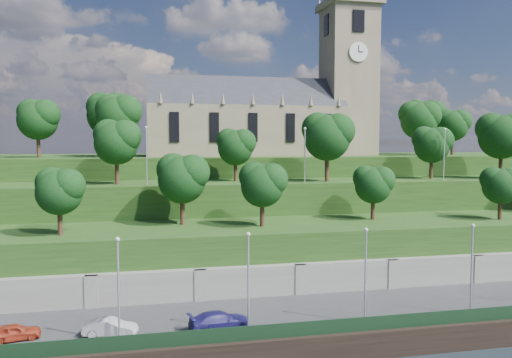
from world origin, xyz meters
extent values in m
plane|color=black|center=(0.00, 0.00, 0.00)|extent=(320.00, 320.00, 0.00)
cube|color=#2D2D30|center=(0.00, 6.00, 1.00)|extent=(160.00, 12.00, 2.00)
cube|color=black|center=(0.00, -0.05, 1.10)|extent=(160.00, 0.50, 2.20)
cube|color=black|center=(0.00, 0.60, 2.60)|extent=(160.00, 0.10, 1.20)
cube|color=slate|center=(0.00, 12.00, 2.50)|extent=(160.00, 2.00, 5.00)
cube|color=slate|center=(-25.00, 11.20, 2.50)|extent=(1.20, 0.60, 5.00)
cube|color=slate|center=(-15.00, 11.20, 2.50)|extent=(1.20, 0.60, 5.00)
cube|color=slate|center=(-5.00, 11.20, 2.50)|extent=(1.20, 0.60, 5.00)
cube|color=slate|center=(5.00, 11.20, 2.50)|extent=(1.20, 0.60, 5.00)
cube|color=slate|center=(15.00, 11.20, 2.50)|extent=(1.20, 0.60, 5.00)
cube|color=#1D3B13|center=(0.00, 18.00, 4.00)|extent=(160.00, 12.00, 8.00)
cube|color=#1D3B13|center=(0.00, 29.00, 6.00)|extent=(160.00, 10.00, 12.00)
cube|color=#1D3B13|center=(0.00, 50.00, 7.50)|extent=(160.00, 32.00, 15.00)
cube|color=#71654F|center=(-4.00, 46.00, 19.00)|extent=(32.00, 12.00, 8.00)
cube|color=#24262C|center=(-4.00, 46.00, 23.00)|extent=(32.00, 10.18, 10.18)
cone|color=#71654F|center=(-18.00, 40.00, 23.90)|extent=(0.70, 0.70, 1.80)
cone|color=#71654F|center=(-13.33, 40.00, 23.90)|extent=(0.70, 0.70, 1.80)
cone|color=#71654F|center=(-8.67, 40.00, 23.90)|extent=(0.70, 0.70, 1.80)
cone|color=#71654F|center=(-4.00, 40.00, 23.90)|extent=(0.70, 0.70, 1.80)
cone|color=#71654F|center=(0.67, 40.00, 23.90)|extent=(0.70, 0.70, 1.80)
cone|color=#71654F|center=(5.33, 40.00, 23.90)|extent=(0.70, 0.70, 1.80)
cone|color=#71654F|center=(10.00, 40.00, 23.90)|extent=(0.70, 0.70, 1.80)
cube|color=black|center=(-16.00, 39.92, 19.50)|extent=(1.40, 0.25, 4.50)
cube|color=black|center=(-10.00, 39.92, 19.50)|extent=(1.40, 0.25, 4.50)
cube|color=black|center=(-4.00, 39.92, 19.50)|extent=(1.40, 0.25, 4.50)
cube|color=black|center=(2.00, 39.92, 19.50)|extent=(1.40, 0.25, 4.50)
cube|color=black|center=(8.00, 39.92, 19.50)|extent=(1.40, 0.25, 4.50)
cube|color=#71654F|center=(14.00, 46.00, 27.50)|extent=(8.00, 8.00, 25.00)
cube|color=#71654F|center=(14.00, 46.00, 40.60)|extent=(9.20, 9.20, 1.20)
cone|color=#71654F|center=(10.00, 50.00, 41.80)|extent=(0.80, 0.80, 1.60)
cone|color=#71654F|center=(18.00, 50.00, 41.80)|extent=(0.80, 0.80, 1.60)
cube|color=black|center=(14.00, 41.92, 37.00)|extent=(2.00, 0.25, 3.50)
cube|color=black|center=(14.00, 50.08, 37.00)|extent=(2.00, 0.25, 3.50)
cube|color=black|center=(9.92, 46.00, 37.00)|extent=(0.25, 2.00, 3.50)
cube|color=black|center=(18.08, 46.00, 37.00)|extent=(0.25, 2.00, 3.50)
cylinder|color=white|center=(14.00, 41.88, 32.00)|extent=(3.20, 0.30, 3.20)
cylinder|color=white|center=(18.12, 46.00, 32.00)|extent=(0.30, 3.20, 3.20)
cube|color=black|center=(14.00, 41.70, 32.50)|extent=(0.12, 0.05, 1.10)
cube|color=black|center=(14.40, 41.70, 32.00)|extent=(0.80, 0.05, 0.12)
cylinder|color=#331E13|center=(-28.37, 16.00, 9.46)|extent=(0.49, 0.49, 2.91)
sphere|color=black|center=(-28.37, 16.00, 12.27)|extent=(4.53, 4.53, 4.53)
sphere|color=black|center=(-27.47, 15.55, 12.95)|extent=(3.40, 3.40, 3.40)
sphere|color=black|center=(-29.16, 16.57, 13.18)|extent=(3.17, 3.17, 3.17)
cylinder|color=#331E13|center=(-16.12, 20.00, 9.72)|extent=(0.51, 0.51, 3.44)
sphere|color=black|center=(-16.12, 20.00, 13.05)|extent=(5.36, 5.36, 5.36)
sphere|color=black|center=(-15.05, 19.46, 13.86)|extent=(4.02, 4.02, 4.02)
sphere|color=black|center=(-17.06, 20.67, 14.12)|extent=(3.75, 3.75, 3.75)
cylinder|color=#331E13|center=(-7.64, 17.00, 9.52)|extent=(0.50, 0.50, 3.05)
sphere|color=black|center=(-7.64, 17.00, 12.47)|extent=(4.74, 4.74, 4.74)
sphere|color=black|center=(-6.69, 16.53, 13.18)|extent=(3.56, 3.56, 3.56)
sphere|color=black|center=(-8.47, 17.59, 13.42)|extent=(3.32, 3.32, 3.32)
cylinder|color=#331E13|center=(6.30, 19.00, 9.39)|extent=(0.48, 0.48, 2.78)
sphere|color=black|center=(6.30, 19.00, 12.08)|extent=(4.33, 4.33, 4.33)
sphere|color=black|center=(7.17, 18.57, 12.73)|extent=(3.25, 3.25, 3.25)
sphere|color=black|center=(5.55, 19.54, 12.95)|extent=(3.03, 3.03, 3.03)
cylinder|color=#331E13|center=(21.21, 16.00, 9.35)|extent=(0.48, 0.48, 2.71)
sphere|color=black|center=(21.21, 16.00, 11.97)|extent=(4.21, 4.21, 4.21)
sphere|color=black|center=(22.05, 15.58, 12.60)|extent=(3.16, 3.16, 3.16)
sphere|color=black|center=(20.47, 16.53, 12.82)|extent=(2.95, 2.95, 2.95)
cylinder|color=#331E13|center=(-23.65, 28.00, 13.74)|extent=(0.51, 0.51, 3.48)
sphere|color=black|center=(-23.65, 28.00, 17.10)|extent=(5.41, 5.41, 5.41)
sphere|color=black|center=(-22.56, 27.46, 17.91)|extent=(4.06, 4.06, 4.06)
sphere|color=black|center=(-24.59, 28.68, 18.18)|extent=(3.79, 3.79, 3.79)
cylinder|color=#331E13|center=(-8.43, 30.00, 13.53)|extent=(0.50, 0.50, 3.06)
sphere|color=black|center=(-8.43, 30.00, 16.48)|extent=(4.75, 4.75, 4.75)
sphere|color=black|center=(-7.48, 29.52, 17.20)|extent=(3.57, 3.57, 3.57)
sphere|color=black|center=(-9.26, 30.59, 17.43)|extent=(3.33, 3.33, 3.33)
cylinder|color=#331E13|center=(3.39, 27.00, 13.98)|extent=(0.54, 0.54, 3.96)
sphere|color=black|center=(3.39, 27.00, 17.81)|extent=(6.16, 6.16, 6.16)
sphere|color=black|center=(4.62, 26.38, 18.73)|extent=(4.62, 4.62, 4.62)
sphere|color=black|center=(2.31, 27.77, 19.04)|extent=(4.31, 4.31, 4.31)
cylinder|color=#331E13|center=(19.91, 29.00, 13.62)|extent=(0.50, 0.50, 3.24)
sphere|color=black|center=(19.91, 29.00, 16.76)|extent=(5.04, 5.04, 5.04)
sphere|color=black|center=(20.92, 28.50, 17.51)|extent=(3.78, 3.78, 3.78)
sphere|color=black|center=(19.03, 29.63, 17.76)|extent=(3.53, 3.53, 3.53)
cylinder|color=#331E13|center=(29.67, 27.00, 14.04)|extent=(0.54, 0.54, 4.07)
sphere|color=black|center=(29.67, 27.00, 17.98)|extent=(6.34, 6.34, 6.34)
sphere|color=black|center=(28.56, 27.79, 19.24)|extent=(4.44, 4.44, 4.44)
cylinder|color=#331E13|center=(-35.56, 42.00, 16.84)|extent=(0.52, 0.52, 3.69)
sphere|color=black|center=(-35.56, 42.00, 20.41)|extent=(5.74, 5.74, 5.74)
sphere|color=black|center=(-34.41, 41.43, 21.27)|extent=(4.30, 4.30, 4.30)
sphere|color=black|center=(-36.56, 42.72, 21.56)|extent=(4.02, 4.02, 4.02)
cylinder|color=#331E13|center=(-26.05, 48.00, 17.23)|extent=(0.56, 0.56, 4.45)
sphere|color=black|center=(-26.05, 48.00, 21.53)|extent=(6.92, 6.92, 6.92)
sphere|color=black|center=(-24.67, 47.31, 22.57)|extent=(5.19, 5.19, 5.19)
sphere|color=black|center=(-27.26, 48.87, 22.91)|extent=(4.85, 4.85, 4.85)
cylinder|color=#331E13|center=(-24.18, 40.00, 17.00)|extent=(0.54, 0.54, 3.99)
sphere|color=black|center=(-24.18, 40.00, 20.86)|extent=(6.21, 6.21, 6.21)
sphere|color=black|center=(-22.94, 39.38, 21.79)|extent=(4.66, 4.66, 4.66)
sphere|color=black|center=(-25.27, 40.78, 22.10)|extent=(4.35, 4.35, 4.35)
cylinder|color=#331E13|center=(25.27, 42.00, 16.99)|extent=(0.54, 0.54, 3.99)
sphere|color=black|center=(25.27, 42.00, 20.85)|extent=(6.20, 6.20, 6.20)
sphere|color=black|center=(26.51, 41.38, 21.78)|extent=(4.65, 4.65, 4.65)
sphere|color=black|center=(24.18, 42.78, 22.09)|extent=(4.34, 4.34, 4.34)
cylinder|color=#331E13|center=(30.86, 50.00, 17.22)|extent=(0.56, 0.56, 4.45)
sphere|color=black|center=(30.86, 50.00, 21.52)|extent=(6.91, 6.91, 6.91)
sphere|color=black|center=(32.24, 49.31, 22.56)|extent=(5.19, 5.19, 5.19)
sphere|color=black|center=(29.65, 50.86, 22.90)|extent=(4.84, 4.84, 4.84)
cylinder|color=#331E13|center=(33.00, 44.00, 16.76)|extent=(0.52, 0.52, 3.51)
sphere|color=black|center=(33.00, 44.00, 20.15)|extent=(5.47, 5.47, 5.47)
sphere|color=black|center=(34.10, 43.45, 20.97)|extent=(4.10, 4.10, 4.10)
sphere|color=black|center=(32.05, 44.68, 21.25)|extent=(3.83, 3.83, 3.83)
cylinder|color=#B2B2B7|center=(-22.00, 2.50, 5.89)|extent=(0.16, 0.16, 7.78)
sphere|color=silver|center=(-22.00, 2.50, 9.90)|extent=(0.36, 0.36, 0.36)
cylinder|color=#B2B2B7|center=(-12.00, 2.50, 5.89)|extent=(0.16, 0.16, 7.78)
sphere|color=silver|center=(-12.00, 2.50, 9.90)|extent=(0.36, 0.36, 0.36)
cylinder|color=#B2B2B7|center=(-2.00, 2.50, 5.89)|extent=(0.16, 0.16, 7.78)
sphere|color=silver|center=(-2.00, 2.50, 9.90)|extent=(0.36, 0.36, 0.36)
cylinder|color=#B2B2B7|center=(8.00, 2.50, 5.89)|extent=(0.16, 0.16, 7.78)
sphere|color=silver|center=(8.00, 2.50, 9.90)|extent=(0.36, 0.36, 0.36)
cylinder|color=#B2B2B7|center=(-20.00, 26.00, 15.42)|extent=(0.16, 0.16, 6.85)
sphere|color=silver|center=(-20.00, 26.00, 18.97)|extent=(0.36, 0.36, 0.36)
cylinder|color=#B2B2B7|center=(0.00, 26.00, 15.42)|extent=(0.16, 0.16, 6.85)
sphere|color=silver|center=(0.00, 26.00, 18.97)|extent=(0.36, 0.36, 0.36)
cylinder|color=#B2B2B7|center=(20.00, 26.00, 15.42)|extent=(0.16, 0.16, 6.85)
sphere|color=silver|center=(20.00, 26.00, 18.97)|extent=(0.36, 0.36, 0.36)
imported|color=#A3311B|center=(-29.90, 4.47, 2.64)|extent=(4.00, 2.28, 1.28)
imported|color=#9F9EA3|center=(-22.76, 3.84, 2.68)|extent=(4.35, 2.32, 1.36)
imported|color=navy|center=(-14.20, 3.47, 2.73)|extent=(5.31, 2.85, 1.46)
camera|label=1|loc=(-19.39, -35.81, 17.12)|focal=35.00mm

